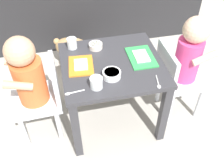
% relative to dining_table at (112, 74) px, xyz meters
% --- Properties ---
extents(ground_plane, '(7.00, 7.00, 0.00)m').
position_rel_dining_table_xyz_m(ground_plane, '(0.00, 0.00, -0.38)').
color(ground_plane, '#B2ADA3').
extents(dining_table, '(0.57, 0.52, 0.47)m').
position_rel_dining_table_xyz_m(dining_table, '(0.00, 0.00, 0.00)').
color(dining_table, '#333338').
rests_on(dining_table, ground).
extents(seated_child_left, '(0.29, 0.29, 0.70)m').
position_rel_dining_table_xyz_m(seated_child_left, '(-0.44, -0.01, 0.06)').
color(seated_child_left, silver).
rests_on(seated_child_left, ground).
extents(seated_child_right, '(0.28, 0.28, 0.70)m').
position_rel_dining_table_xyz_m(seated_child_right, '(0.44, -0.02, 0.06)').
color(seated_child_right, silver).
rests_on(seated_child_right, ground).
extents(dog, '(0.40, 0.32, 0.29)m').
position_rel_dining_table_xyz_m(dog, '(-0.15, 0.57, -0.19)').
color(dog, tan).
rests_on(dog, ground).
extents(food_tray_left, '(0.15, 0.19, 0.02)m').
position_rel_dining_table_xyz_m(food_tray_left, '(-0.17, 0.01, 0.09)').
color(food_tray_left, orange).
rests_on(food_tray_left, dining_table).
extents(food_tray_right, '(0.14, 0.21, 0.02)m').
position_rel_dining_table_xyz_m(food_tray_right, '(0.17, 0.01, 0.09)').
color(food_tray_right, green).
rests_on(food_tray_right, dining_table).
extents(water_cup_left, '(0.06, 0.06, 0.06)m').
position_rel_dining_table_xyz_m(water_cup_left, '(-0.12, -0.17, 0.11)').
color(water_cup_left, white).
rests_on(water_cup_left, dining_table).
extents(water_cup_right, '(0.06, 0.06, 0.06)m').
position_rel_dining_table_xyz_m(water_cup_right, '(-0.20, 0.20, 0.11)').
color(water_cup_right, white).
rests_on(water_cup_right, dining_table).
extents(veggie_bowl_far, '(0.10, 0.10, 0.03)m').
position_rel_dining_table_xyz_m(veggie_bowl_far, '(-0.03, -0.11, 0.10)').
color(veggie_bowl_far, white).
rests_on(veggie_bowl_far, dining_table).
extents(cereal_bowl_left_side, '(0.08, 0.08, 0.03)m').
position_rel_dining_table_xyz_m(cereal_bowl_left_side, '(-0.06, 0.16, 0.10)').
color(cereal_bowl_left_side, silver).
rests_on(cereal_bowl_left_side, dining_table).
extents(spoon_by_left_tray, '(0.03, 0.10, 0.01)m').
position_rel_dining_table_xyz_m(spoon_by_left_tray, '(0.19, -0.22, 0.09)').
color(spoon_by_left_tray, silver).
rests_on(spoon_by_left_tray, dining_table).
extents(spoon_by_right_tray, '(0.10, 0.02, 0.01)m').
position_rel_dining_table_xyz_m(spoon_by_right_tray, '(-0.24, -0.19, 0.09)').
color(spoon_by_right_tray, silver).
rests_on(spoon_by_right_tray, dining_table).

